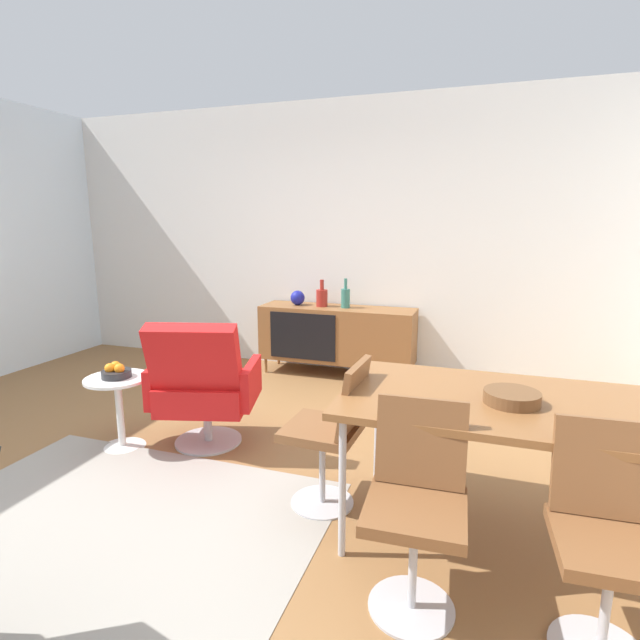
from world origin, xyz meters
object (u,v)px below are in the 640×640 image
at_px(dining_chair_near_window, 333,428).
at_px(lounge_chair_red, 203,384).
at_px(vase_ceramic_small, 298,298).
at_px(side_table_round, 119,404).
at_px(dining_chair_front_right, 609,533).
at_px(sideboard, 337,334).
at_px(dining_chair_front_left, 417,498).
at_px(wooden_bowl_on_table, 512,397).
at_px(vase_cobalt, 345,297).
at_px(vase_sculptural_dark, 322,297).
at_px(dining_table, 508,408).
at_px(fruit_bowl, 116,372).

xyz_separation_m(dining_chair_near_window, lounge_chair_red, (-1.09, 0.42, -0.00)).
height_order(vase_ceramic_small, side_table_round, vase_ceramic_small).
xyz_separation_m(dining_chair_front_right, side_table_round, (-2.88, 0.78, -0.15)).
xyz_separation_m(sideboard, dining_chair_front_left, (1.22, -2.89, 0.03)).
xyz_separation_m(wooden_bowl_on_table, dining_chair_front_left, (-0.36, -0.51, -0.30)).
bearing_deg(vase_cobalt, vase_sculptural_dark, 180.00).
height_order(vase_sculptural_dark, wooden_bowl_on_table, vase_sculptural_dark).
relative_size(wooden_bowl_on_table, side_table_round, 0.50).
height_order(wooden_bowl_on_table, dining_chair_front_right, dining_chair_front_right).
distance_m(dining_table, dining_chair_front_right, 0.70).
bearing_deg(side_table_round, wooden_bowl_on_table, -5.88).
bearing_deg(wooden_bowl_on_table, fruit_bowl, 174.15).
bearing_deg(dining_chair_near_window, dining_table, 0.15).
bearing_deg(vase_sculptural_dark, vase_ceramic_small, 180.00).
distance_m(vase_ceramic_small, dining_chair_front_left, 3.35).
bearing_deg(dining_table, dining_chair_front_left, -122.26).
relative_size(vase_ceramic_small, wooden_bowl_on_table, 0.59).
height_order(sideboard, dining_chair_front_right, dining_chair_front_right).
height_order(sideboard, dining_table, dining_table).
height_order(dining_chair_front_right, lounge_chair_red, lounge_chair_red).
bearing_deg(lounge_chair_red, dining_table, -12.04).
bearing_deg(side_table_round, dining_chair_near_window, -7.63).
bearing_deg(vase_cobalt, side_table_round, -116.46).
xyz_separation_m(sideboard, vase_sculptural_dark, (-0.16, 0.00, 0.38)).
relative_size(dining_table, wooden_bowl_on_table, 6.15).
relative_size(vase_cobalt, fruit_bowl, 1.50).
bearing_deg(vase_ceramic_small, dining_chair_front_left, -60.24).
bearing_deg(side_table_round, sideboard, 65.51).
bearing_deg(dining_table, vase_sculptural_dark, 126.66).
relative_size(sideboard, dining_chair_front_right, 1.87).
distance_m(dining_chair_near_window, side_table_round, 1.67).
distance_m(dining_chair_front_left, fruit_bowl, 2.32).
relative_size(vase_ceramic_small, dining_chair_near_window, 0.18).
bearing_deg(dining_table, dining_chair_near_window, -179.85).
bearing_deg(vase_sculptural_dark, dining_chair_near_window, -70.06).
xyz_separation_m(vase_cobalt, vase_sculptural_dark, (-0.25, 0.00, -0.01)).
height_order(sideboard, side_table_round, sideboard).
distance_m(sideboard, dining_chair_near_window, 2.43).
relative_size(dining_chair_front_left, fruit_bowl, 4.28).
relative_size(sideboard, fruit_bowl, 8.00).
bearing_deg(vase_ceramic_small, dining_chair_front_right, -50.87).
relative_size(sideboard, lounge_chair_red, 1.69).
height_order(vase_sculptural_dark, dining_chair_front_left, vase_sculptural_dark).
xyz_separation_m(dining_table, lounge_chair_red, (-1.97, 0.42, -0.23)).
relative_size(dining_chair_near_window, lounge_chair_red, 0.90).
height_order(dining_table, wooden_bowl_on_table, wooden_bowl_on_table).
bearing_deg(lounge_chair_red, dining_chair_front_right, -22.89).
distance_m(lounge_chair_red, fruit_bowl, 0.61).
distance_m(vase_cobalt, fruit_bowl, 2.38).
xyz_separation_m(vase_ceramic_small, dining_chair_near_window, (1.12, -2.33, -0.33)).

